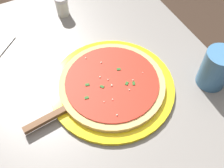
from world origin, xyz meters
The scene contains 6 objects.
restaurant_table centered at (0.00, 0.00, 0.62)m, with size 1.13×0.73×0.76m.
serving_plate centered at (0.01, -0.01, 0.77)m, with size 0.37×0.37×0.01m, color yellow.
pizza centered at (0.01, -0.01, 0.78)m, with size 0.31×0.31×0.02m.
pizza_server centered at (-0.01, 0.16, 0.78)m, with size 0.08×0.22×0.01m.
cup_tall_drink centered at (-0.10, -0.28, 0.82)m, with size 0.09×0.09×0.12m, color teal.
parmesan_shaker centered at (0.40, 0.00, 0.80)m, with size 0.05×0.05×0.07m.
Camera 1 is at (-0.40, 0.20, 1.42)m, focal length 43.09 mm.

